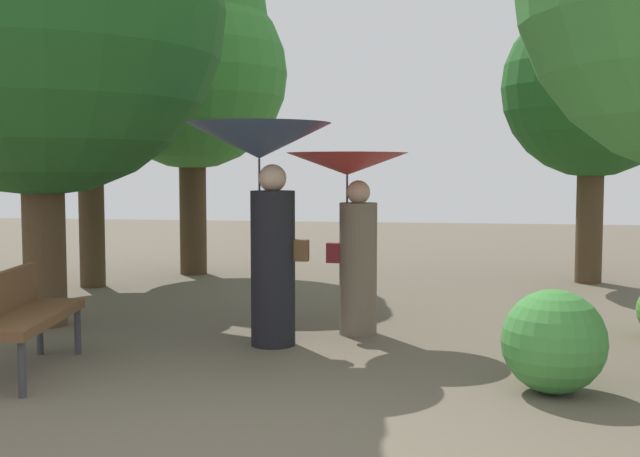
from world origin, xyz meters
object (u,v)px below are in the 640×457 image
at_px(park_bench, 20,312).
at_px(tree_mid_left, 191,56).
at_px(person_left, 264,179).
at_px(tree_mid_right, 593,71).
at_px(person_right, 351,203).
at_px(tree_near_left, 89,83).

relative_size(park_bench, tree_mid_left, 0.30).
relative_size(person_left, park_bench, 1.34).
xyz_separation_m(person_left, tree_mid_right, (3.74, 4.73, 1.50)).
relative_size(person_left, person_right, 1.15).
xyz_separation_m(person_left, person_right, (0.75, 0.63, -0.24)).
xyz_separation_m(person_right, tree_mid_left, (-3.02, 4.11, 2.08)).
height_order(park_bench, tree_mid_right, tree_mid_right).
distance_m(park_bench, tree_mid_right, 8.56).
distance_m(person_left, person_right, 1.01).
distance_m(park_bench, tree_near_left, 5.36).
relative_size(park_bench, tree_near_left, 0.37).
bearing_deg(tree_mid_left, person_right, -53.70).
relative_size(person_right, tree_mid_left, 0.35).
bearing_deg(person_left, park_bench, 126.09).
xyz_separation_m(person_right, park_bench, (-2.46, -1.98, -0.82)).
distance_m(tree_near_left, tree_mid_left, 1.90).
height_order(person_right, tree_near_left, tree_near_left).
bearing_deg(park_bench, tree_mid_right, -51.26).
bearing_deg(tree_mid_right, tree_near_left, -167.74).
distance_m(tree_near_left, tree_mid_right, 7.15).
bearing_deg(tree_mid_right, person_right, -126.15).
distance_m(person_left, tree_mid_right, 6.21).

